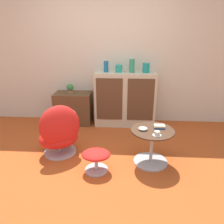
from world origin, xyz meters
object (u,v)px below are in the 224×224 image
sideboard (125,99)px  bowl (143,128)px  coffee_table (152,144)px  vase_rightmost (146,68)px  ottoman (96,157)px  vase_inner_left (119,68)px  teacup (157,134)px  vase_inner_right (132,66)px  vase_leftmost (106,67)px  book_stack (159,126)px  potted_plant (70,88)px  tv_console (74,108)px  egg_chair (59,132)px

sideboard → bowl: size_ratio=9.09×
coffee_table → vase_rightmost: (-0.02, 1.32, 0.82)m
ottoman → vase_inner_left: (0.23, 1.56, 0.88)m
sideboard → coffee_table: size_ratio=1.95×
vase_rightmost → teacup: vase_rightmost is taller
coffee_table → bowl: size_ratio=4.66×
vase_inner_right → vase_rightmost: (0.25, 0.00, -0.03)m
vase_leftmost → coffee_table: bearing=-60.8°
vase_inner_right → book_stack: size_ratio=1.59×
potted_plant → tv_console: bearing=-0.6°
vase_inner_left → potted_plant: vase_inner_left is taller
vase_leftmost → ottoman: bearing=-89.8°
coffee_table → book_stack: book_stack is taller
vase_leftmost → vase_inner_right: 0.47m
teacup → book_stack: teacup is taller
ottoman → sideboard: bearing=77.3°
vase_rightmost → book_stack: (0.11, -1.25, -0.58)m
coffee_table → vase_rightmost: vase_rightmost is taller
bowl → book_stack: bearing=17.9°
vase_rightmost → teacup: 1.58m
vase_leftmost → vase_rightmost: size_ratio=1.18×
teacup → vase_leftmost: bearing=117.6°
sideboard → vase_leftmost: vase_leftmost is taller
potted_plant → book_stack: (1.52, -1.24, -0.18)m
coffee_table → book_stack: bearing=35.8°
potted_plant → book_stack: 1.97m
tv_console → ottoman: tv_console is taller
tv_console → vase_inner_right: 1.39m
vase_leftmost → book_stack: 1.62m
vase_leftmost → book_stack: bearing=-56.4°
tv_console → vase_rightmost: vase_rightmost is taller
ottoman → vase_inner_right: bearing=73.5°
ottoman → vase_rightmost: vase_rightmost is taller
potted_plant → book_stack: bearing=-39.3°
sideboard → ottoman: (-0.35, -1.55, -0.31)m
tv_console → teacup: 2.05m
vase_leftmost → bowl: 1.57m
tv_console → bowl: 1.83m
egg_chair → ottoman: 0.70m
vase_inner_left → potted_plant: (-0.92, -0.01, -0.38)m
tv_console → sideboard: bearing=0.1°
vase_leftmost → potted_plant: size_ratio=1.12×
sideboard → ottoman: bearing=-102.7°
ottoman → tv_console: bearing=112.7°
vase_inner_right → vase_rightmost: 0.26m
coffee_table → bowl: bearing=-178.3°
ottoman → teacup: 0.83m
sideboard → ottoman: size_ratio=2.99×
tv_console → coffee_table: 1.91m
teacup → bowl: 0.22m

